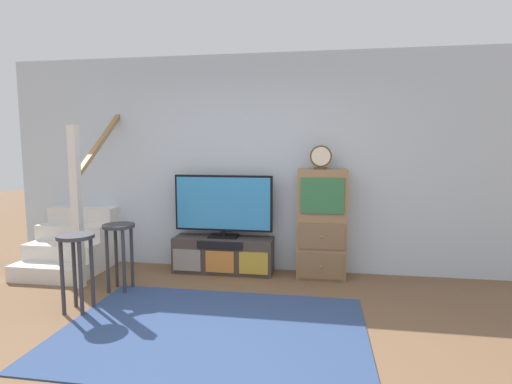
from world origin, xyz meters
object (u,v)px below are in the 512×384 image
(television, at_px, (223,204))
(bar_stool_far, at_px, (119,242))
(media_console, at_px, (223,255))
(desk_clock, at_px, (321,157))
(bar_stool_near, at_px, (76,255))
(side_cabinet, at_px, (322,224))

(television, distance_m, bar_stool_far, 1.30)
(media_console, xyz_separation_m, desk_clock, (1.18, -0.00, 1.22))
(television, height_order, bar_stool_far, television)
(television, xyz_separation_m, desk_clock, (1.18, -0.03, 0.59))
(media_console, xyz_separation_m, bar_stool_near, (-1.08, -1.39, 0.33))
(side_cabinet, bearing_deg, television, 179.35)
(desk_clock, bearing_deg, media_console, 179.77)
(media_console, relative_size, side_cabinet, 0.95)
(side_cabinet, relative_size, bar_stool_near, 1.74)
(media_console, bearing_deg, side_cabinet, 0.49)
(desk_clock, xyz_separation_m, bar_stool_far, (-2.14, -0.80, -0.90))
(television, relative_size, bar_stool_far, 1.67)
(desk_clock, relative_size, bar_stool_far, 0.38)
(side_cabinet, relative_size, bar_stool_far, 1.77)
(desk_clock, height_order, bar_stool_near, desk_clock)
(bar_stool_far, bearing_deg, media_console, 40.00)
(media_console, distance_m, bar_stool_near, 1.79)
(media_console, height_order, television, television)
(desk_clock, xyz_separation_m, bar_stool_near, (-2.26, -1.39, -0.89))
(desk_clock, bearing_deg, side_cabinet, 31.37)
(media_console, distance_m, side_cabinet, 1.28)
(side_cabinet, xyz_separation_m, bar_stool_far, (-2.17, -0.82, -0.11))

